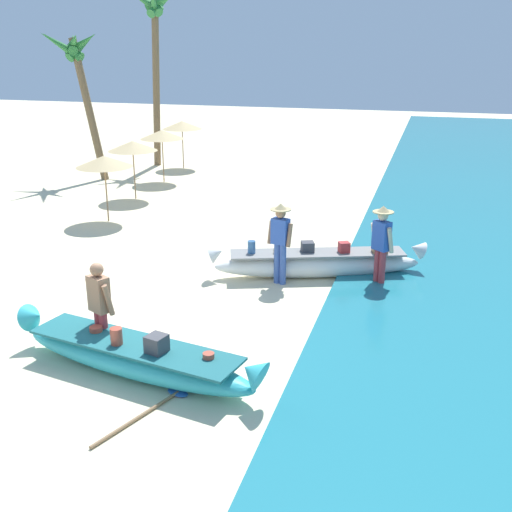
# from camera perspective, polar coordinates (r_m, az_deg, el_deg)

# --- Properties ---
(ground_plane) EXTENTS (80.00, 80.00, 0.00)m
(ground_plane) POSITION_cam_1_polar(r_m,az_deg,el_deg) (11.63, -11.39, -7.04)
(ground_plane) COLOR beige
(boat_cyan_foreground) EXTENTS (4.60, 1.60, 0.83)m
(boat_cyan_foreground) POSITION_cam_1_polar(r_m,az_deg,el_deg) (10.23, -10.84, -8.91)
(boat_cyan_foreground) COLOR #33B2BC
(boat_cyan_foreground) RESTS_ON ground
(boat_white_midground) EXTENTS (4.71, 2.13, 0.85)m
(boat_white_midground) POSITION_cam_1_polar(r_m,az_deg,el_deg) (14.11, 5.56, -0.63)
(boat_white_midground) COLOR white
(boat_white_midground) RESTS_ON ground
(person_vendor_hatted) EXTENTS (0.58, 0.44, 1.78)m
(person_vendor_hatted) POSITION_cam_1_polar(r_m,az_deg,el_deg) (13.45, 2.20, 1.66)
(person_vendor_hatted) COLOR #3D5BA8
(person_vendor_hatted) RESTS_ON ground
(person_tourist_customer) EXTENTS (0.58, 0.43, 1.64)m
(person_tourist_customer) POSITION_cam_1_polar(r_m,az_deg,el_deg) (10.67, -13.87, -4.24)
(person_tourist_customer) COLOR #B2383D
(person_tourist_customer) RESTS_ON ground
(person_vendor_assistant) EXTENTS (0.56, 0.50, 1.77)m
(person_vendor_assistant) POSITION_cam_1_polar(r_m,az_deg,el_deg) (13.55, 11.21, 1.38)
(person_vendor_assistant) COLOR #B2383D
(person_vendor_assistant) RESTS_ON ground
(parasol_row_0) EXTENTS (1.60, 1.60, 1.91)m
(parasol_row_0) POSITION_cam_1_polar(r_m,az_deg,el_deg) (18.65, -13.50, 8.26)
(parasol_row_0) COLOR #8E6B47
(parasol_row_0) RESTS_ON ground
(parasol_row_1) EXTENTS (1.60, 1.60, 1.91)m
(parasol_row_1) POSITION_cam_1_polar(r_m,az_deg,el_deg) (21.26, -11.03, 9.68)
(parasol_row_1) COLOR #8E6B47
(parasol_row_1) RESTS_ON ground
(parasol_row_2) EXTENTS (1.60, 1.60, 1.91)m
(parasol_row_2) POSITION_cam_1_polar(r_m,az_deg,el_deg) (23.73, -8.46, 10.75)
(parasol_row_2) COLOR #8E6B47
(parasol_row_2) RESTS_ON ground
(parasol_row_3) EXTENTS (1.60, 1.60, 1.91)m
(parasol_row_3) POSITION_cam_1_polar(r_m,az_deg,el_deg) (26.34, -6.66, 11.61)
(parasol_row_3) COLOR #8E6B47
(parasol_row_3) RESTS_ON ground
(palm_tree_tall_inland) EXTENTS (2.52, 2.56, 7.03)m
(palm_tree_tall_inland) POSITION_cam_1_polar(r_m,az_deg,el_deg) (26.92, -8.99, 19.53)
(palm_tree_tall_inland) COLOR brown
(palm_tree_tall_inland) RESTS_ON ground
(palm_tree_leaning_seaward) EXTENTS (2.52, 2.51, 5.43)m
(palm_tree_leaning_seaward) POSITION_cam_1_polar(r_m,az_deg,el_deg) (24.79, -15.89, 16.55)
(palm_tree_leaning_seaward) COLOR brown
(palm_tree_leaning_seaward) RESTS_ON ground
(paddle) EXTENTS (0.79, 1.73, 0.05)m
(paddle) POSITION_cam_1_polar(r_m,az_deg,el_deg) (9.39, -9.36, -13.41)
(paddle) COLOR #8E6B47
(paddle) RESTS_ON ground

